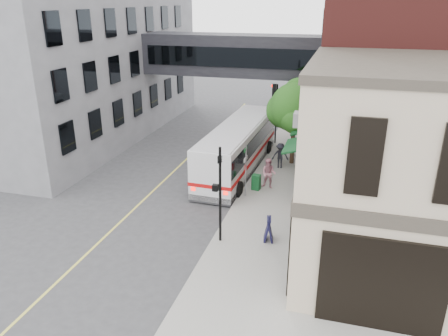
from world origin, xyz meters
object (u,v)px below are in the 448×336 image
Objects in this scene: pedestrian_b at (269,174)px; pedestrian_a at (298,154)px; sandwich_board at (269,229)px; bus at (238,146)px; pedestrian_c at (280,156)px; newspaper_box at (256,182)px.

pedestrian_a is at bearing 81.52° from pedestrian_b.
pedestrian_b is 5.95m from sandwich_board.
pedestrian_b is (2.49, -2.66, -0.63)m from bus.
pedestrian_b is at bearing -102.66° from pedestrian_c.
bus is 3.75m from newspaper_box.
pedestrian_c is at bearing 16.28° from bus.
pedestrian_a is 5.03m from newspaper_box.
pedestrian_b is 0.88m from newspaper_box.
newspaper_box is (-0.77, -3.84, -0.38)m from pedestrian_c.
pedestrian_b is 1.59× the size of sandwich_board.
pedestrian_a is 1.74× the size of newspaper_box.
newspaper_box is (-1.86, -4.66, -0.33)m from pedestrian_a.
pedestrian_a is 10.09m from sandwich_board.
bus is at bearing 130.84° from newspaper_box.
pedestrian_a is at bearing 79.35° from sandwich_board.
pedestrian_b reaches higher than pedestrian_c.
sandwich_board reaches higher than newspaper_box.
pedestrian_a is at bearing 26.49° from pedestrian_c.
sandwich_board is at bearing -62.85° from newspaper_box.
bus is at bearing 102.95° from sandwich_board.
bus is 6.26× the size of pedestrian_b.
pedestrian_c is 9.32m from sandwich_board.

